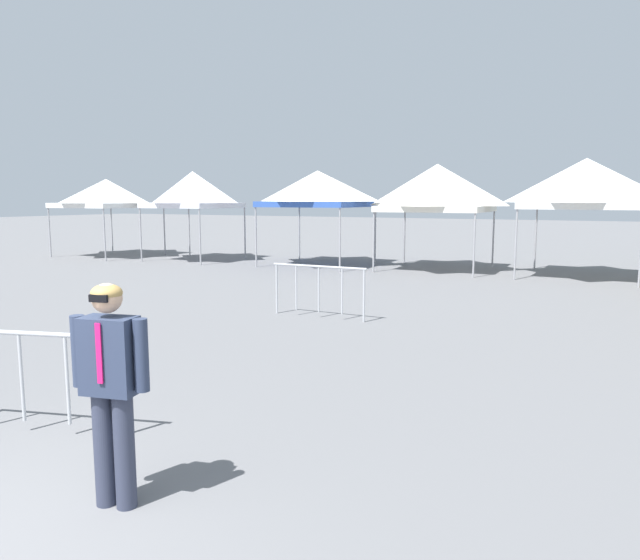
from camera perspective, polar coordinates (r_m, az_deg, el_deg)
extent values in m
cylinder|color=#9E9EA3|center=(27.03, -24.55, 4.37)|extent=(0.06, 0.06, 2.24)
cylinder|color=#9E9EA3|center=(24.49, -20.00, 4.32)|extent=(0.06, 0.06, 2.24)
cylinder|color=#9E9EA3|center=(29.08, -19.39, 4.83)|extent=(0.06, 0.06, 2.24)
cylinder|color=#9E9EA3|center=(26.73, -14.73, 4.79)|extent=(0.06, 0.06, 2.24)
pyramid|color=white|center=(26.75, -19.83, 8.05)|extent=(3.50, 3.50, 0.99)
cube|color=white|center=(26.75, -19.77, 6.78)|extent=(3.46, 3.46, 0.20)
cylinder|color=#9E9EA3|center=(23.95, -16.86, 4.41)|extent=(0.06, 0.06, 2.25)
cylinder|color=#9E9EA3|center=(22.06, -11.46, 4.32)|extent=(0.06, 0.06, 2.25)
cylinder|color=#9E9EA3|center=(26.09, -12.46, 4.81)|extent=(0.06, 0.06, 2.25)
cylinder|color=#9E9EA3|center=(24.36, -7.23, 4.73)|extent=(0.06, 0.06, 2.25)
pyramid|color=white|center=(24.04, -12.12, 8.72)|extent=(3.04, 3.04, 1.22)
cube|color=white|center=(24.04, -12.07, 7.03)|extent=(3.01, 3.01, 0.20)
cylinder|color=#9E9EA3|center=(21.13, -6.18, 4.37)|extent=(0.06, 0.06, 2.32)
cylinder|color=#9E9EA3|center=(19.59, 1.92, 4.15)|extent=(0.06, 0.06, 2.32)
cylinder|color=#9E9EA3|center=(23.94, -2.00, 4.81)|extent=(0.06, 0.06, 2.32)
cylinder|color=#9E9EA3|center=(22.59, 5.33, 4.60)|extent=(0.06, 0.06, 2.32)
pyramid|color=white|center=(21.72, -0.23, 9.02)|extent=(3.51, 3.51, 1.10)
cube|color=#3359B2|center=(21.72, -0.23, 7.30)|extent=(3.48, 3.48, 0.20)
cylinder|color=#9E9EA3|center=(19.63, 5.17, 3.92)|extent=(0.06, 0.06, 2.18)
cylinder|color=#9E9EA3|center=(18.72, 14.61, 3.51)|extent=(0.06, 0.06, 2.18)
cylinder|color=#9E9EA3|center=(22.72, 8.13, 4.40)|extent=(0.06, 0.06, 2.18)
cylinder|color=#9E9EA3|center=(21.94, 16.32, 4.05)|extent=(0.06, 0.06, 2.18)
pyramid|color=white|center=(20.65, 11.19, 8.96)|extent=(3.54, 3.54, 1.40)
cube|color=white|center=(20.65, 11.13, 6.74)|extent=(3.51, 3.51, 0.20)
cylinder|color=#9E9EA3|center=(18.62, 18.30, 3.54)|extent=(0.06, 0.06, 2.30)
cylinder|color=#9E9EA3|center=(21.86, 20.03, 4.04)|extent=(0.06, 0.06, 2.30)
pyramid|color=white|center=(19.98, 24.18, 8.74)|extent=(3.58, 3.58, 1.33)
cube|color=white|center=(19.97, 24.06, 6.55)|extent=(3.54, 3.54, 0.20)
cylinder|color=#33384C|center=(5.13, -20.03, -14.99)|extent=(0.16, 0.16, 0.92)
cylinder|color=#33384C|center=(5.04, -18.26, -15.35)|extent=(0.16, 0.16, 0.92)
cube|color=#2D3851|center=(4.85, -19.56, -6.85)|extent=(0.47, 0.33, 0.60)
cylinder|color=#2D3851|center=(4.99, -22.17, -6.32)|extent=(0.11, 0.11, 0.56)
cylinder|color=#2D3851|center=(4.70, -16.80, -6.93)|extent=(0.11, 0.11, 0.56)
sphere|color=#D8A884|center=(4.76, -19.80, -1.66)|extent=(0.23, 0.23, 0.23)
ellipsoid|color=tan|center=(4.75, -19.82, -1.18)|extent=(0.23, 0.23, 0.14)
cube|color=black|center=(4.67, -20.53, -1.68)|extent=(0.15, 0.06, 0.06)
cube|color=#E51966|center=(4.73, -20.47, -6.63)|extent=(0.05, 0.02, 0.46)
cylinder|color=#B7BABF|center=(11.99, -0.13, 1.30)|extent=(2.10, 0.07, 0.05)
cylinder|color=#B7BABF|center=(11.64, 4.24, -1.52)|extent=(0.04, 0.04, 1.05)
cylinder|color=#B7BABF|center=(12.55, -4.17, -0.85)|extent=(0.04, 0.04, 1.05)
cylinder|color=#B7BABF|center=(11.83, 2.14, -1.10)|extent=(0.04, 0.04, 0.92)
cylinder|color=#B7BABF|center=(12.06, -0.12, -0.93)|extent=(0.04, 0.04, 0.92)
cylinder|color=#B7BABF|center=(12.30, -2.30, -0.76)|extent=(0.04, 0.04, 0.92)
cylinder|color=#B7BABF|center=(6.81, -26.99, -4.56)|extent=(2.03, 0.65, 0.05)
cylinder|color=#B7BABF|center=(6.39, -19.52, -9.80)|extent=(0.04, 0.04, 1.05)
cylinder|color=#B7BABF|center=(6.62, -23.11, -8.89)|extent=(0.04, 0.04, 0.92)
cylinder|color=#B7BABF|center=(6.92, -26.75, -8.39)|extent=(0.04, 0.04, 0.92)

